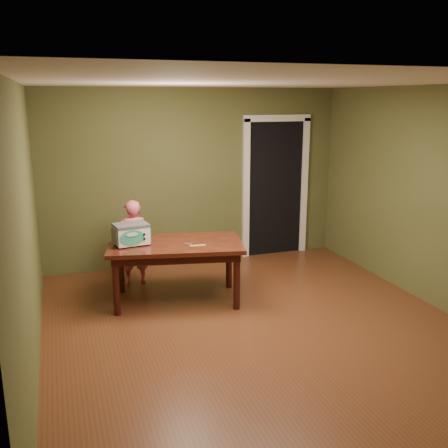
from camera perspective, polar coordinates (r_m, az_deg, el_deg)
name	(u,v)px	position (r m, az deg, el deg)	size (l,w,h in m)	color
floor	(259,329)	(5.57, 3.97, -11.90)	(5.00, 5.00, 0.00)	#5B2F1A
room_shell	(261,174)	(5.06, 4.31, 5.74)	(4.52, 5.02, 2.61)	#50542D
doorway	(268,186)	(8.19, 5.01, 4.37)	(1.10, 0.66, 2.25)	black
dining_table	(176,250)	(6.10, -5.53, -3.01)	(1.75, 1.21, 0.75)	black
toy_oven	(131,233)	(6.01, -10.56, -1.06)	(0.45, 0.34, 0.26)	#4C4F54
baking_pan	(188,244)	(5.95, -4.12, -2.30)	(0.10, 0.10, 0.02)	silver
spatula	(198,245)	(5.91, -2.98, -2.46)	(0.18, 0.03, 0.01)	#E9D865
child	(133,242)	(6.76, -10.34, -2.09)	(0.42, 0.28, 1.16)	#EF627F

